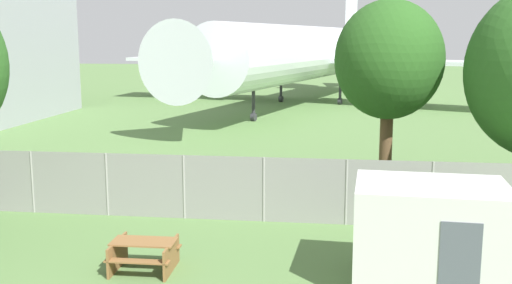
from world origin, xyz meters
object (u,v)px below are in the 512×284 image
portable_cabin (430,236)px  airplane (306,54)px  picnic_bench_near_cabin (144,252)px  tree_behind_benches (389,61)px

portable_cabin → airplane: bearing=100.8°
picnic_bench_near_cabin → tree_behind_benches: bearing=50.2°
airplane → portable_cabin: bearing=22.7°
airplane → picnic_bench_near_cabin: size_ratio=27.10×
airplane → portable_cabin: airplane is taller
airplane → portable_cabin: 38.43m
airplane → portable_cabin: (4.64, -38.02, -3.13)m
portable_cabin → tree_behind_benches: size_ratio=0.50×
portable_cabin → picnic_bench_near_cabin: portable_cabin is taller
airplane → tree_behind_benches: airplane is taller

